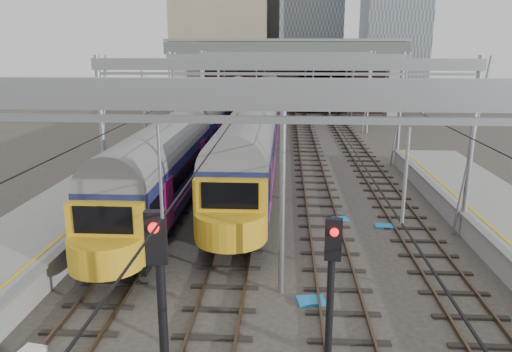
# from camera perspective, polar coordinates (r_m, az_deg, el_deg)

# --- Properties ---
(ground) EXTENTS (160.00, 160.00, 0.00)m
(ground) POSITION_cam_1_polar(r_m,az_deg,el_deg) (16.18, 2.80, -16.42)
(ground) COLOR #38332D
(ground) RESTS_ON ground
(platform_left) EXTENTS (4.32, 55.00, 1.12)m
(platform_left) POSITION_cam_1_polar(r_m,az_deg,el_deg) (20.81, -26.78, -9.02)
(platform_left) COLOR gray
(platform_left) RESTS_ON ground
(tracks) EXTENTS (14.40, 80.00, 0.22)m
(tracks) POSITION_cam_1_polar(r_m,az_deg,el_deg) (30.05, 3.10, -1.52)
(tracks) COLOR #4C3828
(tracks) RESTS_ON ground
(overhead_line) EXTENTS (16.80, 80.00, 8.00)m
(overhead_line) POSITION_cam_1_polar(r_m,az_deg,el_deg) (35.41, 3.31, 11.67)
(overhead_line) COLOR gray
(overhead_line) RESTS_ON ground
(retaining_wall) EXTENTS (28.00, 2.75, 9.00)m
(retaining_wall) POSITION_cam_1_polar(r_m,az_deg,el_deg) (65.95, 4.57, 11.02)
(retaining_wall) COLOR black
(retaining_wall) RESTS_ON ground
(overbridge) EXTENTS (28.00, 3.00, 9.25)m
(overbridge) POSITION_cam_1_polar(r_m,az_deg,el_deg) (59.89, 3.37, 13.50)
(overbridge) COLOR gray
(overbridge) RESTS_ON ground
(train_main) EXTENTS (2.97, 68.64, 5.05)m
(train_main) POSITION_cam_1_polar(r_m,az_deg,el_deg) (52.77, 1.09, 8.29)
(train_main) COLOR black
(train_main) RESTS_ON ground
(train_second) EXTENTS (2.75, 63.55, 4.75)m
(train_second) POSITION_cam_1_polar(r_m,az_deg,el_deg) (48.03, -3.97, 7.48)
(train_second) COLOR black
(train_second) RESTS_ON ground
(signal_near_left) EXTENTS (0.41, 0.49, 5.51)m
(signal_near_left) POSITION_cam_1_polar(r_m,az_deg,el_deg) (9.97, -10.73, -15.19)
(signal_near_left) COLOR black
(signal_near_left) RESTS_ON ground
(signal_near_centre) EXTENTS (0.37, 0.47, 4.95)m
(signal_near_centre) POSITION_cam_1_polar(r_m,az_deg,el_deg) (11.09, 8.50, -13.62)
(signal_near_centre) COLOR black
(signal_near_centre) RESTS_ON ground
(equip_cover_a) EXTENTS (1.03, 0.82, 0.11)m
(equip_cover_a) POSITION_cam_1_polar(r_m,az_deg,el_deg) (17.36, 6.31, -13.99)
(equip_cover_a) COLOR #197AC2
(equip_cover_a) RESTS_ON ground
(equip_cover_b) EXTENTS (0.85, 0.68, 0.09)m
(equip_cover_b) POSITION_cam_1_polar(r_m,az_deg,el_deg) (25.22, 9.57, -4.84)
(equip_cover_b) COLOR #197AC2
(equip_cover_b) RESTS_ON ground
(equip_cover_c) EXTENTS (0.89, 0.66, 0.10)m
(equip_cover_c) POSITION_cam_1_polar(r_m,az_deg,el_deg) (24.62, 14.43, -5.57)
(equip_cover_c) COLOR #197AC2
(equip_cover_c) RESTS_ON ground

